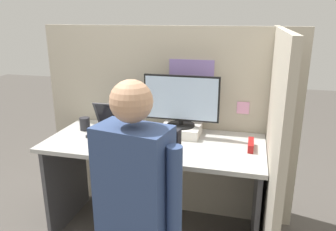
# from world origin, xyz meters

# --- Properties ---
(cubicle_panel_back) EXTENTS (2.02, 0.05, 1.52)m
(cubicle_panel_back) POSITION_xyz_m (0.00, 0.70, 0.77)
(cubicle_panel_back) COLOR #B7AD99
(cubicle_panel_back) RESTS_ON ground
(cubicle_panel_right) EXTENTS (0.04, 1.31, 1.52)m
(cubicle_panel_right) POSITION_xyz_m (0.78, 0.27, 0.76)
(cubicle_panel_right) COLOR #B7AD99
(cubicle_panel_right) RESTS_ON ground
(desk) EXTENTS (1.52, 0.68, 0.75)m
(desk) POSITION_xyz_m (0.00, 0.34, 0.57)
(desk) COLOR #B7B7B2
(desk) RESTS_ON ground
(paper_box) EXTENTS (0.28, 0.24, 0.07)m
(paper_box) POSITION_xyz_m (0.15, 0.51, 0.79)
(paper_box) COLOR white
(paper_box) RESTS_ON desk
(monitor) EXTENTS (0.55, 0.20, 0.37)m
(monitor) POSITION_xyz_m (0.15, 0.51, 1.01)
(monitor) COLOR black
(monitor) RESTS_ON paper_box
(laptop) EXTENTS (0.32, 0.23, 0.23)m
(laptop) POSITION_xyz_m (-0.34, 0.41, 0.80)
(laptop) COLOR #2D2D33
(laptop) RESTS_ON desk
(mouse) EXTENTS (0.07, 0.04, 0.04)m
(mouse) POSITION_xyz_m (-0.09, 0.20, 0.77)
(mouse) COLOR gray
(mouse) RESTS_ON desk
(stapler) EXTENTS (0.04, 0.17, 0.05)m
(stapler) POSITION_xyz_m (0.66, 0.37, 0.78)
(stapler) COLOR #A31919
(stapler) RESTS_ON desk
(carrot_toy) EXTENTS (0.05, 0.12, 0.05)m
(carrot_toy) POSITION_xyz_m (0.03, 0.10, 0.77)
(carrot_toy) COLOR orange
(carrot_toy) RESTS_ON desk
(office_chair) EXTENTS (0.55, 0.60, 1.05)m
(office_chair) POSITION_xyz_m (0.11, -0.32, 0.52)
(office_chair) COLOR black
(office_chair) RESTS_ON ground
(person) EXTENTS (0.47, 0.44, 1.34)m
(person) POSITION_xyz_m (0.14, -0.47, 0.77)
(person) COLOR brown
(person) RESTS_ON ground
(pen_cup) EXTENTS (0.08, 0.08, 0.10)m
(pen_cup) POSITION_xyz_m (-0.58, 0.43, 0.80)
(pen_cup) COLOR #28282D
(pen_cup) RESTS_ON desk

